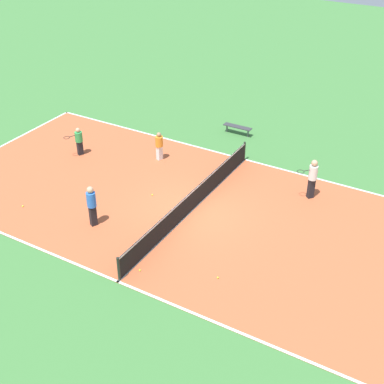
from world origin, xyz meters
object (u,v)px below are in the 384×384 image
tennis_net (192,200)px  player_far_green (79,140)px  player_far_white (312,176)px  tennis_ball_right_alley (140,270)px  tennis_ball_near_net (152,195)px  tennis_ball_left_sideline (23,206)px  player_center_orange (159,144)px  player_near_blue (92,203)px  tennis_ball_far_baseline (218,278)px  bench (238,127)px

tennis_net → player_far_green: player_far_green is taller
player_far_white → tennis_ball_right_alley: 8.42m
tennis_ball_near_net → tennis_ball_left_sideline: 5.38m
player_center_orange → player_near_blue: 5.88m
tennis_ball_far_baseline → player_center_orange: bearing=-134.1°
player_center_orange → tennis_ball_right_alley: bearing=42.3°
player_far_green → tennis_ball_right_alley: size_ratio=20.65×
bench → tennis_ball_left_sideline: 11.68m
tennis_ball_near_net → tennis_ball_far_baseline: bearing=56.0°
tennis_net → player_far_green: (-1.49, -7.16, 0.30)m
tennis_ball_left_sideline → player_far_green: bearing=-168.6°
bench → tennis_ball_left_sideline: (10.71, -4.65, -0.33)m
tennis_ball_near_net → tennis_ball_far_baseline: 5.93m
tennis_net → tennis_ball_left_sideline: 7.03m
bench → tennis_ball_far_baseline: bearing=-67.4°
player_far_white → tennis_ball_near_net: (3.25, -5.89, -1.01)m
player_center_orange → player_near_blue: (5.83, 0.71, 0.21)m
player_far_white → tennis_ball_far_baseline: 6.71m
bench → player_near_blue: bearing=-97.2°
player_far_white → tennis_ball_far_baseline: player_far_white is taller
tennis_net → bench: bearing=-168.2°
player_near_blue → tennis_ball_near_net: (-2.94, 0.79, -0.97)m
tennis_ball_left_sideline → bench: bearing=156.5°
bench → tennis_ball_near_net: 7.31m
tennis_net → player_center_orange: 4.65m
tennis_net → tennis_ball_near_net: 2.09m
tennis_ball_far_baseline → player_near_blue: bearing=-93.7°
player_center_orange → tennis_ball_left_sideline: bearing=-8.6°
tennis_ball_left_sideline → player_near_blue: bearing=98.2°
tennis_ball_left_sideline → player_far_white: bearing=123.6°
player_near_blue → tennis_ball_right_alley: player_near_blue is taller
player_center_orange → player_far_green: bearing=-53.1°
tennis_ball_right_alley → bench: bearing=-170.8°
player_far_green → player_far_white: size_ratio=0.78×
bench → player_far_white: 6.77m
player_center_orange → tennis_ball_left_sideline: (6.32, -2.65, -0.76)m
tennis_ball_right_alley → tennis_ball_near_net: size_ratio=1.00×
tennis_ball_near_net → tennis_ball_far_baseline: same height
player_far_white → tennis_ball_right_alley: bearing=16.3°
player_far_white → tennis_ball_right_alley: player_far_white is taller
player_near_blue → tennis_ball_right_alley: 3.59m
tennis_ball_near_net → player_far_green: bearing=-105.0°
player_far_white → tennis_ball_left_sideline: (6.67, -10.04, -1.01)m
player_center_orange → tennis_ball_near_net: 3.34m
player_center_orange → tennis_ball_far_baseline: size_ratio=20.83×
tennis_net → tennis_ball_left_sideline: bearing=-61.9°
tennis_ball_near_net → tennis_ball_left_sideline: size_ratio=1.00×
tennis_net → tennis_ball_far_baseline: tennis_net is taller
tennis_net → tennis_ball_near_net: tennis_net is taller
bench → player_far_green: player_far_green is taller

